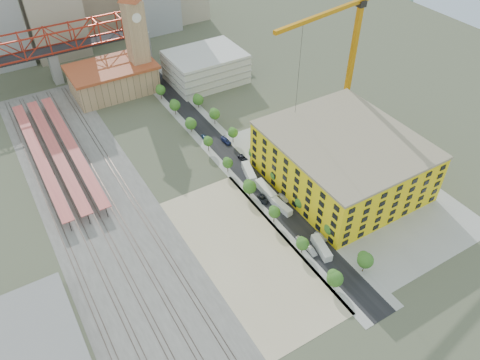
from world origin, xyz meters
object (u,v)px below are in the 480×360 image
tower_crane (348,43)px  car_0 (302,240)px  clock_tower (135,27)px  site_trailer_a (321,248)px  site_trailer_b (281,207)px  site_trailer_c (266,190)px  site_trailer_d (249,172)px  construction_building (342,160)px

tower_crane → car_0: (-48.88, -42.66, -36.70)m
clock_tower → site_trailer_a: bearing=-86.3°
tower_crane → site_trailer_a: size_ratio=6.21×
tower_crane → site_trailer_b: (-45.88, -27.44, -36.22)m
site_trailer_a → clock_tower: bearing=105.5°
clock_tower → site_trailer_b: clock_tower is taller
tower_crane → site_trailer_c: 61.02m
site_trailer_a → site_trailer_d: 41.76m
site_trailer_c → construction_building: bearing=-16.0°
construction_building → site_trailer_b: size_ratio=5.77×
site_trailer_d → car_0: size_ratio=2.47×
tower_crane → site_trailer_d: 58.72m
site_trailer_c → site_trailer_d: bearing=91.4°
site_trailer_b → site_trailer_c: bearing=84.2°
tower_crane → site_trailer_b: tower_crane is taller
site_trailer_a → car_0: site_trailer_a is taller
clock_tower → site_trailer_c: (8.00, -91.85, -27.29)m
clock_tower → car_0: 119.99m
clock_tower → construction_building: 107.36m
construction_building → tower_crane: (19.88, 26.07, 28.01)m
site_trailer_c → car_0: (-3.00, -24.73, -0.70)m
site_trailer_b → site_trailer_c: 9.52m
site_trailer_a → site_trailer_d: bearing=101.8°
clock_tower → tower_crane: (53.88, -73.92, 8.72)m
tower_crane → site_trailer_b: size_ratio=6.91×
construction_building → site_trailer_d: (-26.00, 19.23, -7.99)m
site_trailer_b → site_trailer_d: size_ratio=0.85×
construction_building → site_trailer_b: (-26.00, -1.37, -8.21)m
site_trailer_b → car_0: size_ratio=2.09×
clock_tower → site_trailer_b: bearing=-85.5°
site_trailer_a → car_0: 6.69m
tower_crane → car_0: bearing=-138.9°
site_trailer_a → site_trailer_b: bearing=101.8°
clock_tower → construction_building: size_ratio=1.03×
clock_tower → tower_crane: 91.89m
car_0 → site_trailer_a: bearing=-72.7°
car_0 → clock_tower: bearing=83.0°
site_trailer_d → clock_tower: bearing=111.0°
tower_crane → site_trailer_c: bearing=-158.7°
site_trailer_d → car_0: 35.94m
clock_tower → site_trailer_a: (8.00, -122.53, -27.36)m
construction_building → site_trailer_c: size_ratio=4.91×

